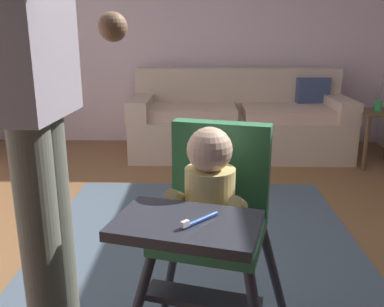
{
  "coord_description": "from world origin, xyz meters",
  "views": [
    {
      "loc": [
        0.17,
        -2.07,
        1.23
      ],
      "look_at": [
        0.14,
        -0.49,
        0.77
      ],
      "focal_mm": 39.55,
      "sensor_mm": 36.0,
      "label": 1
    }
  ],
  "objects_px": {
    "couch": "(239,122)",
    "high_chair": "(211,207)",
    "side_table": "(379,126)",
    "sippy_cup": "(378,106)",
    "adult_standing": "(36,109)"
  },
  "relations": [
    {
      "from": "couch",
      "to": "adult_standing",
      "type": "relative_size",
      "value": 1.26
    },
    {
      "from": "side_table",
      "to": "sippy_cup",
      "type": "relative_size",
      "value": 5.2
    },
    {
      "from": "couch",
      "to": "side_table",
      "type": "distance_m",
      "value": 1.34
    },
    {
      "from": "couch",
      "to": "high_chair",
      "type": "distance_m",
      "value": 2.98
    },
    {
      "from": "high_chair",
      "to": "sippy_cup",
      "type": "bearing_deg",
      "value": 162.77
    },
    {
      "from": "couch",
      "to": "high_chair",
      "type": "xyz_separation_m",
      "value": [
        -0.36,
        -2.95,
        0.32
      ]
    },
    {
      "from": "couch",
      "to": "side_table",
      "type": "xyz_separation_m",
      "value": [
        1.27,
        -0.4,
        0.05
      ]
    },
    {
      "from": "high_chair",
      "to": "sippy_cup",
      "type": "height_order",
      "value": "high_chair"
    },
    {
      "from": "adult_standing",
      "to": "side_table",
      "type": "xyz_separation_m",
      "value": [
        2.22,
        2.52,
        -0.6
      ]
    },
    {
      "from": "couch",
      "to": "high_chair",
      "type": "relative_size",
      "value": 2.31
    },
    {
      "from": "adult_standing",
      "to": "side_table",
      "type": "bearing_deg",
      "value": 51.55
    },
    {
      "from": "couch",
      "to": "adult_standing",
      "type": "bearing_deg",
      "value": -17.98
    },
    {
      "from": "adult_standing",
      "to": "sippy_cup",
      "type": "xyz_separation_m",
      "value": [
        2.19,
        2.52,
        -0.41
      ]
    },
    {
      "from": "high_chair",
      "to": "sippy_cup",
      "type": "xyz_separation_m",
      "value": [
        1.6,
        2.55,
        -0.08
      ]
    },
    {
      "from": "high_chair",
      "to": "adult_standing",
      "type": "height_order",
      "value": "adult_standing"
    }
  ]
}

